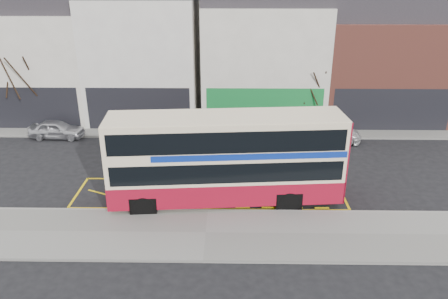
{
  "coord_description": "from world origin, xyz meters",
  "views": [
    {
      "loc": [
        1.07,
        -18.77,
        11.15
      ],
      "look_at": [
        0.75,
        2.0,
        2.35
      ],
      "focal_mm": 35.0,
      "sensor_mm": 36.0,
      "label": 1
    }
  ],
  "objects_px": {
    "car_white": "(326,131)",
    "street_tree_left": "(18,64)",
    "car_silver": "(57,129)",
    "street_tree_right": "(314,77)",
    "double_decker_bus": "(227,158)",
    "car_grey": "(208,131)",
    "bus_stop_post": "(132,173)"
  },
  "relations": [
    {
      "from": "double_decker_bus",
      "to": "bus_stop_post",
      "type": "relative_size",
      "value": 3.51
    },
    {
      "from": "car_white",
      "to": "street_tree_left",
      "type": "xyz_separation_m",
      "value": [
        -21.41,
        1.93,
        4.1
      ]
    },
    {
      "from": "bus_stop_post",
      "to": "car_grey",
      "type": "distance_m",
      "value": 10.27
    },
    {
      "from": "double_decker_bus",
      "to": "street_tree_right",
      "type": "bearing_deg",
      "value": 56.08
    },
    {
      "from": "bus_stop_post",
      "to": "street_tree_right",
      "type": "xyz_separation_m",
      "value": [
        10.5,
        12.02,
        1.73
      ]
    },
    {
      "from": "street_tree_right",
      "to": "double_decker_bus",
      "type": "bearing_deg",
      "value": -119.25
    },
    {
      "from": "double_decker_bus",
      "to": "car_white",
      "type": "xyz_separation_m",
      "value": [
        6.74,
        8.55,
        -1.72
      ]
    },
    {
      "from": "car_white",
      "to": "street_tree_right",
      "type": "bearing_deg",
      "value": 28.23
    },
    {
      "from": "car_white",
      "to": "street_tree_left",
      "type": "relative_size",
      "value": 0.67
    },
    {
      "from": "double_decker_bus",
      "to": "street_tree_left",
      "type": "distance_m",
      "value": 18.19
    },
    {
      "from": "double_decker_bus",
      "to": "street_tree_left",
      "type": "bearing_deg",
      "value": 139.79
    },
    {
      "from": "car_grey",
      "to": "car_white",
      "type": "height_order",
      "value": "car_white"
    },
    {
      "from": "double_decker_bus",
      "to": "car_white",
      "type": "distance_m",
      "value": 11.02
    },
    {
      "from": "bus_stop_post",
      "to": "car_grey",
      "type": "xyz_separation_m",
      "value": [
        3.04,
        9.7,
        -1.47
      ]
    },
    {
      "from": "bus_stop_post",
      "to": "car_white",
      "type": "height_order",
      "value": "bus_stop_post"
    },
    {
      "from": "car_grey",
      "to": "street_tree_left",
      "type": "bearing_deg",
      "value": 78.38
    },
    {
      "from": "car_silver",
      "to": "double_decker_bus",
      "type": "bearing_deg",
      "value": -123.87
    },
    {
      "from": "double_decker_bus",
      "to": "car_grey",
      "type": "relative_size",
      "value": 2.96
    },
    {
      "from": "street_tree_left",
      "to": "double_decker_bus",
      "type": "bearing_deg",
      "value": -35.53
    },
    {
      "from": "street_tree_left",
      "to": "street_tree_right",
      "type": "height_order",
      "value": "street_tree_left"
    },
    {
      "from": "double_decker_bus",
      "to": "car_white",
      "type": "relative_size",
      "value": 2.48
    },
    {
      "from": "car_white",
      "to": "bus_stop_post",
      "type": "bearing_deg",
      "value": 142.87
    },
    {
      "from": "car_white",
      "to": "street_tree_left",
      "type": "bearing_deg",
      "value": 96.62
    },
    {
      "from": "bus_stop_post",
      "to": "car_silver",
      "type": "relative_size",
      "value": 0.89
    },
    {
      "from": "car_grey",
      "to": "car_white",
      "type": "xyz_separation_m",
      "value": [
        8.13,
        0.05,
        0.03
      ]
    },
    {
      "from": "bus_stop_post",
      "to": "street_tree_right",
      "type": "bearing_deg",
      "value": 43.99
    },
    {
      "from": "double_decker_bus",
      "to": "street_tree_left",
      "type": "height_order",
      "value": "street_tree_left"
    },
    {
      "from": "car_silver",
      "to": "car_white",
      "type": "relative_size",
      "value": 0.79
    },
    {
      "from": "bus_stop_post",
      "to": "car_white",
      "type": "bearing_deg",
      "value": 36.22
    },
    {
      "from": "car_silver",
      "to": "street_tree_left",
      "type": "relative_size",
      "value": 0.53
    },
    {
      "from": "double_decker_bus",
      "to": "bus_stop_post",
      "type": "distance_m",
      "value": 4.6
    },
    {
      "from": "car_silver",
      "to": "street_tree_right",
      "type": "relative_size",
      "value": 0.66
    }
  ]
}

